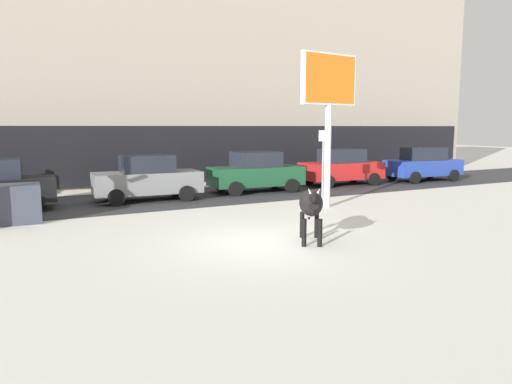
# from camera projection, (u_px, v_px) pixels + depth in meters

# --- Properties ---
(ground_plane) EXTENTS (120.00, 120.00, 0.00)m
(ground_plane) POSITION_uv_depth(u_px,v_px,m) (266.00, 243.00, 12.30)
(ground_plane) COLOR silver
(road_strip) EXTENTS (60.00, 5.60, 0.01)m
(road_strip) POSITION_uv_depth(u_px,v_px,m) (165.00, 199.00, 19.83)
(road_strip) COLOR #333338
(road_strip) RESTS_ON ground
(building_facade) EXTENTS (44.00, 6.10, 13.00)m
(building_facade) POSITION_uv_depth(u_px,v_px,m) (122.00, 58.00, 24.88)
(building_facade) COLOR #A39989
(building_facade) RESTS_ON ground
(cow_black) EXTENTS (1.32, 1.84, 1.54)m
(cow_black) POSITION_uv_depth(u_px,v_px,m) (311.00, 205.00, 12.23)
(cow_black) COLOR black
(cow_black) RESTS_ON ground
(billboard) EXTENTS (2.52, 0.54, 5.56)m
(billboard) POSITION_uv_depth(u_px,v_px,m) (329.00, 89.00, 17.20)
(billboard) COLOR silver
(billboard) RESTS_ON ground
(car_grey_sedan) EXTENTS (4.30, 2.19, 1.84)m
(car_grey_sedan) POSITION_uv_depth(u_px,v_px,m) (147.00, 178.00, 19.25)
(car_grey_sedan) COLOR slate
(car_grey_sedan) RESTS_ON ground
(car_darkgreen_sedan) EXTENTS (4.30, 2.19, 1.84)m
(car_darkgreen_sedan) POSITION_uv_depth(u_px,v_px,m) (256.00, 172.00, 21.80)
(car_darkgreen_sedan) COLOR #194C2D
(car_darkgreen_sedan) RESTS_ON ground
(car_red_sedan) EXTENTS (4.30, 2.19, 1.84)m
(car_red_sedan) POSITION_uv_depth(u_px,v_px,m) (341.00, 167.00, 24.46)
(car_red_sedan) COLOR red
(car_red_sedan) RESTS_ON ground
(car_blue_sedan) EXTENTS (4.30, 2.19, 1.84)m
(car_blue_sedan) POSITION_uv_depth(u_px,v_px,m) (423.00, 164.00, 26.27)
(car_blue_sedan) COLOR #233D9E
(car_blue_sedan) RESTS_ON ground
(pedestrian_near_billboard) EXTENTS (0.36, 0.24, 1.73)m
(pedestrian_near_billboard) POSITION_uv_depth(u_px,v_px,m) (6.00, 179.00, 19.37)
(pedestrian_near_billboard) COLOR #282833
(pedestrian_near_billboard) RESTS_ON ground
(dumpster) EXTENTS (1.75, 1.17, 1.20)m
(dumpster) POSITION_uv_depth(u_px,v_px,m) (11.00, 204.00, 14.74)
(dumpster) COLOR #383D4C
(dumpster) RESTS_ON ground
(street_sign) EXTENTS (0.44, 0.08, 2.82)m
(street_sign) POSITION_uv_depth(u_px,v_px,m) (323.00, 159.00, 19.49)
(street_sign) COLOR gray
(street_sign) RESTS_ON ground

